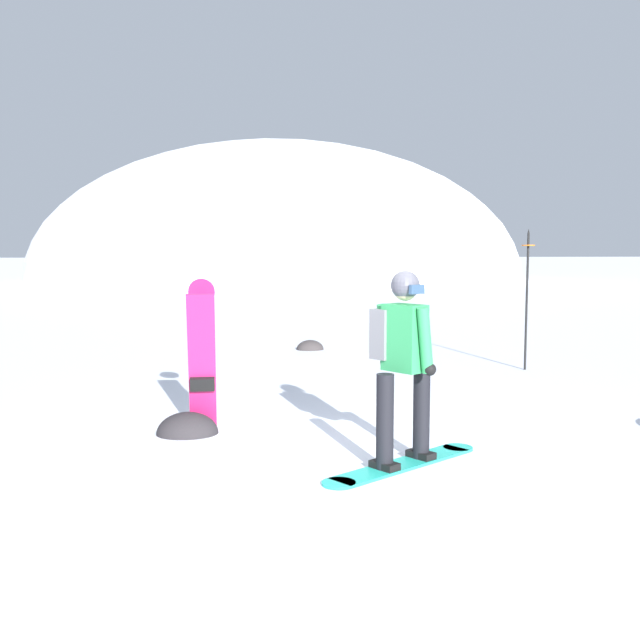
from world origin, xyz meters
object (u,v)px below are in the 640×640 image
Objects in this scene: snowboarder_main at (402,362)px; spare_snowboard at (202,355)px; piste_marker_near at (527,290)px; rock_small at (310,349)px; rock_dark at (188,434)px.

spare_snowboard is (-1.76, 1.40, -0.11)m from snowboarder_main.
piste_marker_near is 4.30× the size of rock_small.
snowboarder_main is 2.52m from rock_dark.
rock_dark is 1.23× the size of rock_small.
spare_snowboard is 2.51× the size of rock_dark.
piste_marker_near reaches higher than snowboarder_main.
piste_marker_near is at bearing 33.98° from spare_snowboard.
snowboarder_main is 1.08× the size of spare_snowboard.
spare_snowboard is 6.35m from rock_small.
rock_dark is at bearing -146.48° from piste_marker_near.
snowboarder_main is at bearing -90.43° from rock_small.
spare_snowboard is 0.72× the size of piste_marker_near.
rock_dark is at bearing 144.82° from snowboarder_main.
piste_marker_near reaches higher than rock_dark.
snowboarder_main is at bearing -38.47° from spare_snowboard.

